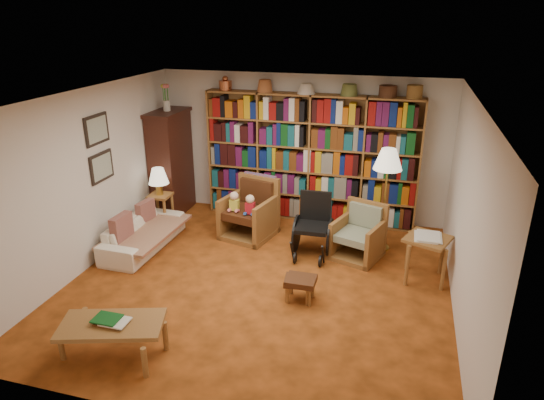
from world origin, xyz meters
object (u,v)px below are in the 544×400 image
(side_table_papers, at_px, (427,245))
(side_table_lamp, at_px, (161,204))
(coffee_table, at_px, (112,327))
(armchair_sage, at_px, (358,236))
(wheelchair, at_px, (313,227))
(footstool_b, at_px, (301,282))
(sofa, at_px, (143,234))
(footstool_a, at_px, (299,282))
(floor_lamp, at_px, (388,163))
(armchair_leather, at_px, (251,212))

(side_table_papers, bearing_deg, side_table_lamp, 171.60)
(side_table_lamp, height_order, coffee_table, side_table_lamp)
(armchair_sage, distance_m, side_table_papers, 1.10)
(wheelchair, distance_m, footstool_b, 1.33)
(sofa, bearing_deg, armchair_sage, -77.11)
(armchair_sage, xyz_separation_m, side_table_papers, (0.96, -0.49, 0.22))
(footstool_a, bearing_deg, side_table_papers, 31.74)
(coffee_table, bearing_deg, footstool_a, 43.38)
(floor_lamp, relative_size, footstool_a, 4.12)
(footstool_b, bearing_deg, footstool_a, 165.13)
(footstool_a, xyz_separation_m, footstool_b, (0.03, -0.01, 0.01))
(wheelchair, bearing_deg, footstool_b, -85.56)
(armchair_leather, bearing_deg, footstool_a, -55.23)
(coffee_table, bearing_deg, footstool_b, 42.77)
(side_table_lamp, xyz_separation_m, armchair_leather, (1.55, 0.13, -0.02))
(sofa, bearing_deg, footstool_b, -105.10)
(sofa, distance_m, wheelchair, 2.64)
(armchair_leather, distance_m, coffee_table, 3.33)
(side_table_lamp, bearing_deg, armchair_leather, 4.94)
(armchair_sage, bearing_deg, footstool_a, -112.20)
(armchair_sage, xyz_separation_m, floor_lamp, (0.33, 0.31, 1.07))
(wheelchair, bearing_deg, armchair_leather, 159.72)
(sofa, height_order, armchair_leather, armchair_leather)
(sofa, height_order, wheelchair, wheelchair)
(armchair_leather, height_order, floor_lamp, floor_lamp)
(sofa, xyz_separation_m, side_table_lamp, (-0.10, 0.80, 0.18))
(sofa, relative_size, footstool_b, 4.27)
(armchair_leather, bearing_deg, coffee_table, -98.08)
(sofa, relative_size, footstool_a, 4.13)
(armchair_sage, bearing_deg, coffee_table, -126.77)
(sofa, relative_size, coffee_table, 1.36)
(floor_lamp, relative_size, footstool_b, 4.26)
(side_table_lamp, xyz_separation_m, armchair_sage, (3.34, -0.15, -0.10))
(footstool_b, bearing_deg, side_table_lamp, 150.10)
(floor_lamp, bearing_deg, armchair_sage, -136.83)
(footstool_a, distance_m, coffee_table, 2.30)
(floor_lamp, bearing_deg, wheelchair, -155.99)
(side_table_lamp, bearing_deg, coffee_table, -71.07)
(armchair_leather, bearing_deg, footstool_b, -54.72)
(side_table_papers, bearing_deg, armchair_sage, 152.98)
(footstool_a, distance_m, footstool_b, 0.03)
(side_table_lamp, distance_m, side_table_papers, 4.35)
(armchair_sage, height_order, side_table_papers, armchair_sage)
(side_table_papers, xyz_separation_m, footstool_b, (-1.52, -0.96, -0.27))
(armchair_sage, relative_size, floor_lamp, 0.54)
(floor_lamp, distance_m, footstool_a, 2.28)
(armchair_leather, bearing_deg, wheelchair, -20.28)
(side_table_papers, height_order, coffee_table, side_table_papers)
(armchair_sage, bearing_deg, side_table_papers, -27.02)
(coffee_table, bearing_deg, floor_lamp, 52.16)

